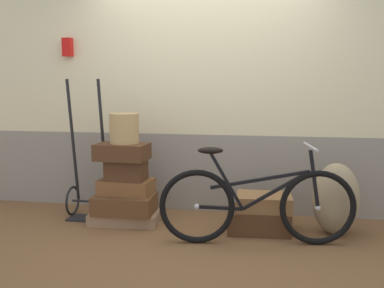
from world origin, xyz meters
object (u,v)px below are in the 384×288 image
object	(u,v)px
suitcase_1	(125,203)
suitcase_5	(258,220)
suitcase_4	(122,152)
wicker_basket	(124,128)
suitcase_6	(264,202)
suitcase_3	(126,170)
suitcase_0	(126,216)
luggage_trolley	(89,186)
suitcase_2	(126,186)
burlap_sack	(336,199)
bicycle	(256,205)

from	to	relation	value
suitcase_1	suitcase_5	world-z (taller)	suitcase_1
suitcase_4	wicker_basket	xyz separation A→B (m)	(0.02, 0.03, 0.23)
suitcase_1	suitcase_6	size ratio (longest dim) A/B	1.16
suitcase_3	suitcase_0	bearing A→B (deg)	133.25
luggage_trolley	suitcase_6	bearing A→B (deg)	-4.51
suitcase_2	burlap_sack	bearing A→B (deg)	2.56
luggage_trolley	suitcase_1	bearing A→B (deg)	-18.55
suitcase_2	suitcase_5	distance (m)	1.35
suitcase_0	luggage_trolley	bearing A→B (deg)	161.39
suitcase_5	suitcase_1	bearing A→B (deg)	176.60
suitcase_1	suitcase_5	size ratio (longest dim) A/B	1.02
suitcase_6	luggage_trolley	xyz separation A→B (m)	(-1.83, 0.14, 0.04)
suitcase_1	luggage_trolley	bearing A→B (deg)	160.08
suitcase_0	wicker_basket	distance (m)	0.90
bicycle	suitcase_1	bearing A→B (deg)	165.66
suitcase_0	suitcase_1	size ratio (longest dim) A/B	1.16
suitcase_0	suitcase_4	xyz separation A→B (m)	(-0.01, -0.05, 0.67)
suitcase_5	burlap_sack	xyz separation A→B (m)	(0.70, 0.03, 0.23)
suitcase_1	suitcase_6	distance (m)	1.38
wicker_basket	burlap_sack	distance (m)	2.12
suitcase_4	suitcase_6	xyz separation A→B (m)	(1.39, 0.01, -0.45)
suitcase_3	luggage_trolley	size ratio (longest dim) A/B	0.26
suitcase_2	bicycle	bearing A→B (deg)	-13.65
luggage_trolley	suitcase_0	bearing A→B (deg)	-14.00
wicker_basket	bicycle	distance (m)	1.49
suitcase_1	suitcase_6	bearing A→B (deg)	-1.10
suitcase_0	wicker_basket	xyz separation A→B (m)	(0.01, -0.02, 0.90)
bicycle	luggage_trolley	bearing A→B (deg)	164.57
suitcase_5	burlap_sack	bearing A→B (deg)	-0.99
suitcase_4	bicycle	distance (m)	1.42
suitcase_3	suitcase_5	size ratio (longest dim) A/B	0.66
suitcase_5	luggage_trolley	distance (m)	1.79
suitcase_1	suitcase_2	size ratio (longest dim) A/B	1.14
suitcase_3	bicycle	bearing A→B (deg)	-11.83
suitcase_0	bicycle	world-z (taller)	bicycle
luggage_trolley	burlap_sack	xyz separation A→B (m)	(2.48, -0.11, 0.01)
suitcase_3	bicycle	size ratio (longest dim) A/B	0.23
suitcase_5	suitcase_2	bearing A→B (deg)	174.33
suitcase_0	suitcase_6	world-z (taller)	suitcase_6
suitcase_1	burlap_sack	distance (m)	2.04
suitcase_3	suitcase_5	world-z (taller)	suitcase_3
suitcase_6	luggage_trolley	distance (m)	1.83
wicker_basket	suitcase_2	bearing A→B (deg)	95.06
suitcase_3	suitcase_4	world-z (taller)	suitcase_4
suitcase_2	suitcase_3	distance (m)	0.18
suitcase_6	suitcase_4	bearing A→B (deg)	178.57
suitcase_6	bicycle	xyz separation A→B (m)	(-0.06, -0.34, 0.07)
burlap_sack	bicycle	distance (m)	0.81
luggage_trolley	burlap_sack	distance (m)	2.48
suitcase_0	suitcase_5	world-z (taller)	suitcase_5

